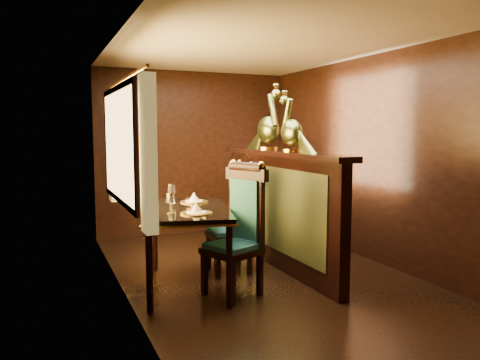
{
  "coord_description": "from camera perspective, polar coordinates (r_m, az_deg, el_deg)",
  "views": [
    {
      "loc": [
        -2.22,
        -4.47,
        1.59
      ],
      "look_at": [
        -0.23,
        0.16,
        1.06
      ],
      "focal_mm": 35.0,
      "sensor_mm": 36.0,
      "label": 1
    }
  ],
  "objects": [
    {
      "name": "peacock_right",
      "position": [
        5.66,
        3.47,
        7.58
      ],
      "size": [
        0.24,
        0.65,
        0.77
      ],
      "primitive_type": null,
      "color": "#194C39",
      "rests_on": "partition"
    },
    {
      "name": "room_shell",
      "position": [
        4.97,
        2.17,
        5.9
      ],
      "size": [
        3.04,
        5.04,
        2.52
      ],
      "color": "black",
      "rests_on": "ground"
    },
    {
      "name": "chair_left",
      "position": [
        4.58,
        0.11,
        -5.47
      ],
      "size": [
        0.61,
        0.63,
        1.3
      ],
      "rotation": [
        0.0,
        0.0,
        0.38
      ],
      "color": "black",
      "rests_on": "ground"
    },
    {
      "name": "chair_right",
      "position": [
        5.28,
        -0.2,
        -4.18
      ],
      "size": [
        0.48,
        0.51,
        1.26
      ],
      "rotation": [
        0.0,
        0.0,
        -0.06
      ],
      "color": "black",
      "rests_on": "ground"
    },
    {
      "name": "ground",
      "position": [
        5.24,
        3.05,
        -11.69
      ],
      "size": [
        5.0,
        5.0,
        0.0
      ],
      "primitive_type": "plane",
      "color": "black",
      "rests_on": "ground"
    },
    {
      "name": "partition",
      "position": [
        5.47,
        4.71,
        -3.24
      ],
      "size": [
        0.26,
        2.7,
        1.36
      ],
      "color": "black",
      "rests_on": "ground"
    },
    {
      "name": "dining_table",
      "position": [
        4.75,
        -6.49,
        -4.26
      ],
      "size": [
        1.17,
        1.56,
        1.02
      ],
      "rotation": [
        0.0,
        0.0,
        -0.26
      ],
      "color": "black",
      "rests_on": "ground"
    },
    {
      "name": "peacock_left",
      "position": [
        5.16,
        6.31,
        7.19
      ],
      "size": [
        0.21,
        0.57,
        0.68
      ],
      "primitive_type": null,
      "color": "#194C39",
      "rests_on": "partition"
    }
  ]
}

